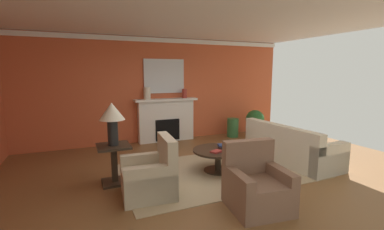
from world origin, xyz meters
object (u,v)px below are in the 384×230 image
Objects in this scene: vase_tall_corner at (233,128)px; vase_mantel_left at (147,93)px; fireplace at (166,121)px; armchair_facing_fireplace at (256,188)px; potted_plant at (255,121)px; mantel_mirror at (164,76)px; side_table at (114,162)px; armchair_near_window at (151,177)px; vase_mantel_right at (185,94)px; sofa at (290,148)px; coffee_table at (218,155)px; table_lamp at (112,116)px.

vase_mantel_left is (-2.59, 0.25, 1.11)m from vase_tall_corner.
armchair_facing_fireplace is (0.01, -4.26, -0.27)m from fireplace.
fireplace reaches higher than potted_plant.
vase_mantel_left is (-0.55, -0.05, 0.82)m from fireplace.
vase_mantel_left is at bearing -162.82° from mantel_mirror.
vase_mantel_left is at bearing 63.79° from side_table.
vase_mantel_right is at bearing 59.98° from armchair_near_window.
potted_plant is at bearing -15.11° from mantel_mirror.
sofa is 2.58× the size of potted_plant.
armchair_facing_fireplace is 1.67× the size of vase_tall_corner.
coffee_table is (0.19, 1.52, 0.03)m from armchair_facing_fireplace.
vase_mantel_left is (-0.75, 2.69, 1.06)m from coffee_table.
vase_mantel_right is at bearing 46.93° from table_lamp.
mantel_mirror is 1.68× the size of side_table.
table_lamp is at bearing 135.86° from armchair_facing_fireplace.
vase_mantel_right is (1.85, 3.21, 1.05)m from armchair_near_window.
fireplace is 3.45m from sofa.
armchair_near_window is 1.26m from table_lamp.
sofa is 2.15× the size of coffee_table.
armchair_near_window is 3.47m from vase_mantel_left.
mantel_mirror is at bearing 56.26° from side_table.
vase_tall_corner is (1.49, -0.25, -1.08)m from vase_mantel_right.
vase_tall_corner is 1.71× the size of vase_mantel_left.
table_lamp is 4.88m from potted_plant.
vase_mantel_left reaches higher than armchair_near_window.
vase_tall_corner is at bearing -8.34° from fireplace.
mantel_mirror is 1.24× the size of armchair_near_window.
armchair_near_window reaches higher than coffee_table.
mantel_mirror is 3.94m from armchair_near_window.
mantel_mirror reaches higher than potted_plant.
armchair_facing_fireplace is (1.31, -1.00, 0.00)m from armchair_near_window.
sofa is at bearing -4.59° from side_table.
vase_mantel_right is 0.79× the size of vase_mantel_left.
vase_tall_corner is at bearing 62.79° from armchair_facing_fireplace.
side_table is 0.93× the size of table_lamp.
table_lamp is at bearing 174.05° from coffee_table.
side_table reaches higher than vase_tall_corner.
coffee_table is 1.98m from side_table.
fireplace is 3.16m from table_lamp.
sofa reaches higher than side_table.
vase_mantel_left reaches higher than vase_tall_corner.
side_table is (-1.78, 1.73, 0.09)m from armchair_facing_fireplace.
mantel_mirror reaches higher than coffee_table.
vase_mantel_right is 2.33m from potted_plant.
coffee_table is (-1.75, 0.09, 0.04)m from sofa.
vase_tall_corner is at bearing -9.50° from vase_mantel_right.
vase_tall_corner is (2.04, -0.30, -0.30)m from fireplace.
armchair_near_window is at bearing -172.57° from sofa.
fireplace is at bearing 55.03° from table_lamp.
armchair_facing_fireplace reaches higher than potted_plant.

